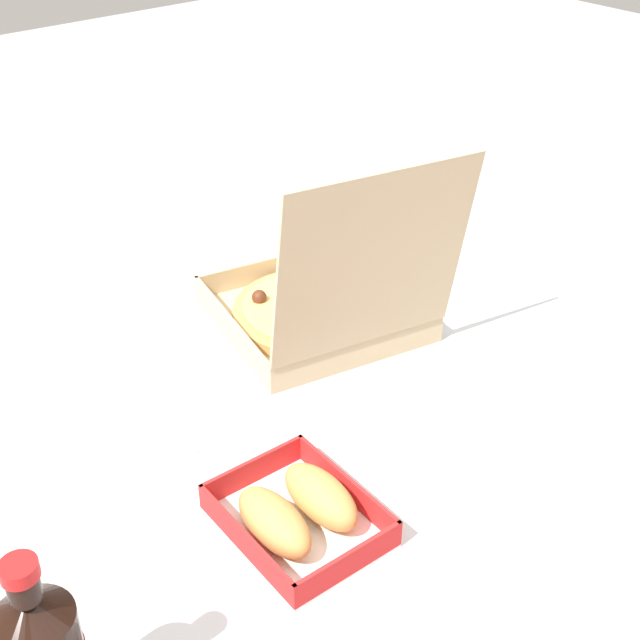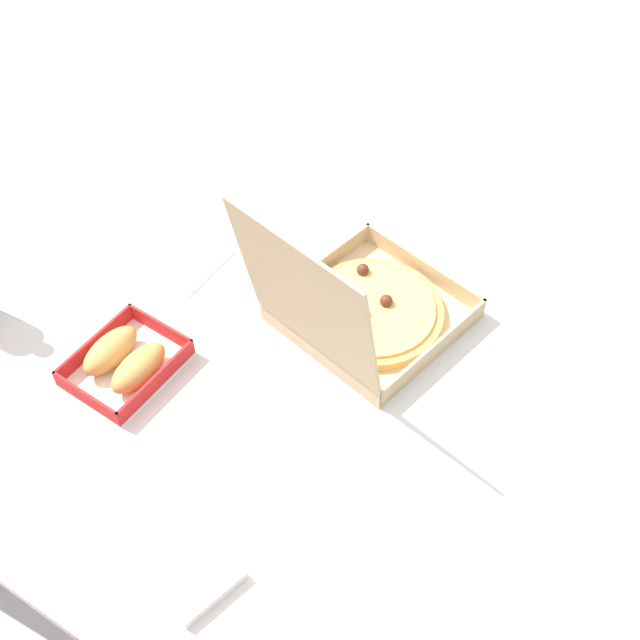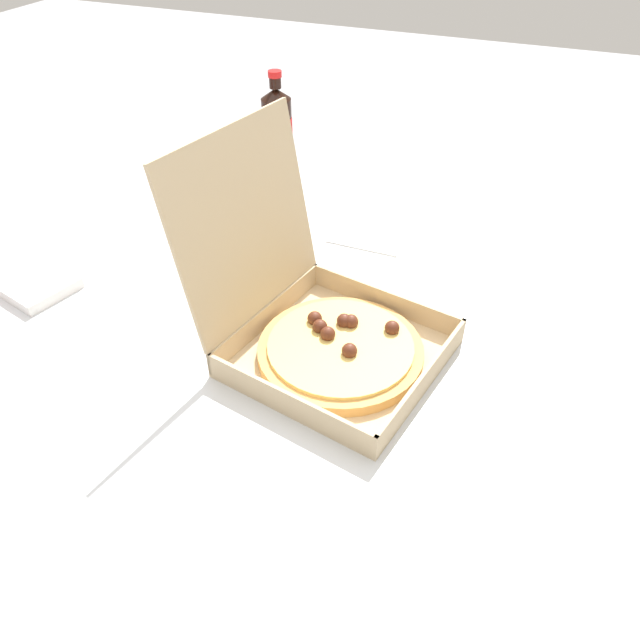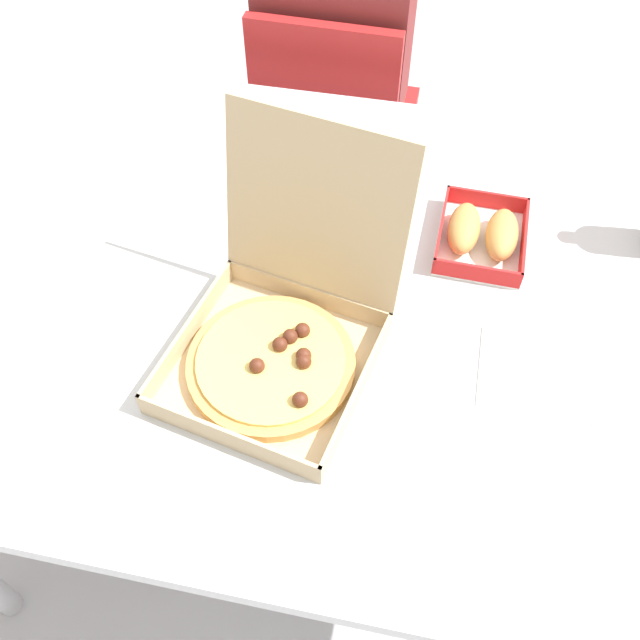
% 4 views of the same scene
% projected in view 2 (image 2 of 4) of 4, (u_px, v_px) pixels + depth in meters
% --- Properties ---
extents(ground_plane, '(10.00, 10.00, 0.00)m').
position_uv_depth(ground_plane, '(310.00, 564.00, 1.97)').
color(ground_plane, '#B2B2B7').
extents(dining_table, '(1.34, 1.06, 0.74)m').
position_uv_depth(dining_table, '(306.00, 406.00, 1.46)').
color(dining_table, silver).
rests_on(dining_table, ground_plane).
extents(pizza_box_open, '(0.35, 0.40, 0.33)m').
position_uv_depth(pizza_box_open, '(362.00, 310.00, 1.46)').
color(pizza_box_open, tan).
rests_on(pizza_box_open, dining_table).
extents(bread_side_box, '(0.16, 0.20, 0.06)m').
position_uv_depth(bread_side_box, '(125.00, 361.00, 1.41)').
color(bread_side_box, white).
rests_on(bread_side_box, dining_table).
extents(paper_menu, '(0.21, 0.15, 0.00)m').
position_uv_depth(paper_menu, '(170.00, 254.00, 1.62)').
color(paper_menu, white).
rests_on(paper_menu, dining_table).
extents(napkin_pile, '(0.13, 0.13, 0.02)m').
position_uv_depth(napkin_pile, '(193.00, 574.00, 1.18)').
color(napkin_pile, white).
rests_on(napkin_pile, dining_table).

